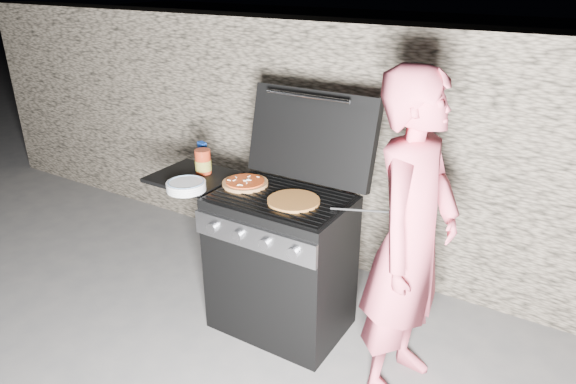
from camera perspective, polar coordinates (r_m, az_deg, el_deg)
The scene contains 10 objects.
ground at distance 3.46m, azimuth -0.73°, elevation -14.38°, with size 50.00×50.00×0.00m, color #67625F.
stone_wall at distance 3.85m, azimuth 7.58°, elevation 4.85°, with size 8.00×0.35×1.80m, color gray.
gas_grill at distance 3.32m, azimuth -4.45°, elevation -6.73°, with size 1.34×0.79×0.91m, color black, non-canonical shape.
pizza_topped at distance 3.15m, azimuth -4.78°, elevation 1.08°, with size 0.28×0.28×0.03m, color #C1773C, non-canonical shape.
pizza_plain at distance 2.91m, azimuth 0.62°, elevation -0.98°, with size 0.30×0.30×0.02m, color #B4662C.
sauce_jar at distance 3.36m, azimuth -9.42°, elevation 3.36°, with size 0.10×0.10×0.16m, color #9A2C14.
blue_carton at distance 3.55m, azimuth -9.47°, elevation 4.36°, with size 0.07×0.04×0.15m, color blue.
plate_stack at distance 3.13m, azimuth -11.25°, elevation 0.65°, with size 0.24×0.24×0.05m, color silver.
person at distance 2.64m, azimuth 13.49°, elevation -5.45°, with size 0.64×0.42×1.75m, color #D25165.
tongs at distance 2.74m, azimuth 8.89°, elevation -2.10°, with size 0.01×0.01×0.44m, color #252525.
Camera 1 is at (1.46, -2.29, 2.14)m, focal length 32.00 mm.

